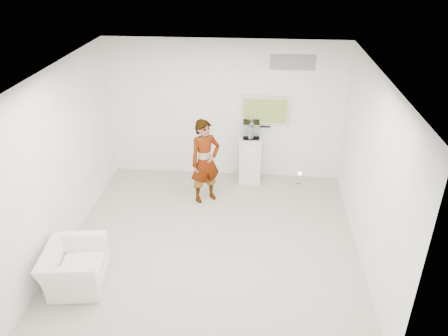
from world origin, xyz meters
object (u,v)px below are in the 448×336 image
at_px(pedestal, 250,159).
at_px(floor_uplight, 299,179).
at_px(tv, 265,110).
at_px(person, 205,161).
at_px(armchair, 75,267).

height_order(pedestal, floor_uplight, pedestal).
xyz_separation_m(tv, person, (-1.14, -1.10, -0.69)).
relative_size(person, floor_uplight, 5.80).
bearing_deg(tv, armchair, -127.04).
height_order(person, armchair, person).
xyz_separation_m(armchair, pedestal, (2.54, 3.47, 0.20)).
bearing_deg(armchair, tv, -44.27).
xyz_separation_m(person, pedestal, (0.86, 0.85, -0.34)).
relative_size(armchair, floor_uplight, 3.33).
distance_m(armchair, floor_uplight, 4.94).
bearing_deg(person, armchair, -156.81).
bearing_deg(floor_uplight, pedestal, 174.60).
height_order(person, floor_uplight, person).
height_order(tv, pedestal, tv).
bearing_deg(person, floor_uplight, -13.01).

